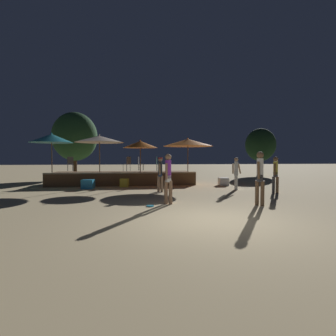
% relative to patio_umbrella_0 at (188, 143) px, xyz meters
% --- Properties ---
extents(ground_plane, '(120.00, 120.00, 0.00)m').
position_rel_patio_umbrella_0_xyz_m(ground_plane, '(-1.36, -8.82, -2.55)').
color(ground_plane, '#D1B784').
extents(wooden_deck, '(8.67, 3.08, 0.81)m').
position_rel_patio_umbrella_0_xyz_m(wooden_deck, '(-3.86, 1.39, -2.18)').
color(wooden_deck, brown).
rests_on(wooden_deck, ground).
extents(patio_umbrella_0, '(2.98, 2.98, 2.85)m').
position_rel_patio_umbrella_0_xyz_m(patio_umbrella_0, '(0.00, 0.00, 0.00)').
color(patio_umbrella_0, brown).
rests_on(patio_umbrella_0, ground).
extents(patio_umbrella_1, '(2.74, 2.74, 2.98)m').
position_rel_patio_umbrella_0_xyz_m(patio_umbrella_1, '(-5.16, 0.04, 0.16)').
color(patio_umbrella_1, brown).
rests_on(patio_umbrella_1, ground).
extents(patio_umbrella_2, '(2.02, 2.02, 2.70)m').
position_rel_patio_umbrella_0_xyz_m(patio_umbrella_2, '(-2.84, -0.01, -0.13)').
color(patio_umbrella_2, brown).
rests_on(patio_umbrella_2, ground).
extents(patio_umbrella_3, '(2.31, 2.31, 3.04)m').
position_rel_patio_umbrella_0_xyz_m(patio_umbrella_3, '(-7.72, -0.04, 0.17)').
color(patio_umbrella_3, brown).
rests_on(patio_umbrella_3, ground).
extents(cube_seat_0, '(0.57, 0.57, 0.45)m').
position_rel_patio_umbrella_0_xyz_m(cube_seat_0, '(2.08, -0.42, -2.32)').
color(cube_seat_0, white).
rests_on(cube_seat_0, ground).
extents(cube_seat_1, '(0.53, 0.53, 0.47)m').
position_rel_patio_umbrella_0_xyz_m(cube_seat_1, '(-3.75, -0.46, -2.31)').
color(cube_seat_1, yellow).
rests_on(cube_seat_1, ground).
extents(cube_seat_2, '(0.68, 0.68, 0.49)m').
position_rel_patio_umbrella_0_xyz_m(cube_seat_2, '(-5.65, -1.00, -2.30)').
color(cube_seat_2, '#2D9EDB').
rests_on(cube_seat_2, ground).
extents(person_0, '(0.38, 0.40, 1.69)m').
position_rel_patio_umbrella_0_xyz_m(person_0, '(3.20, -4.15, -1.64)').
color(person_0, brown).
rests_on(person_0, ground).
extents(person_1, '(0.39, 0.42, 1.84)m').
position_rel_patio_umbrella_0_xyz_m(person_1, '(0.92, -7.01, -1.52)').
color(person_1, brown).
rests_on(person_1, ground).
extents(person_2, '(0.47, 0.29, 1.66)m').
position_rel_patio_umbrella_0_xyz_m(person_2, '(1.93, -2.63, -1.66)').
color(person_2, white).
rests_on(person_2, ground).
extents(person_3, '(0.29, 0.43, 1.77)m').
position_rel_patio_umbrella_0_xyz_m(person_3, '(-2.13, -6.25, -1.57)').
color(person_3, '#997051').
rests_on(person_3, ground).
extents(person_4, '(0.28, 0.50, 1.66)m').
position_rel_patio_umbrella_0_xyz_m(person_4, '(-2.01, -2.82, -1.62)').
color(person_4, tan).
rests_on(person_4, ground).
extents(bistro_chair_0, '(0.48, 0.48, 0.90)m').
position_rel_patio_umbrella_0_xyz_m(bistro_chair_0, '(-3.57, 0.79, -1.19)').
color(bistro_chair_0, '#47474C').
rests_on(bistro_chair_0, wooden_deck).
extents(bistro_chair_1, '(0.41, 0.41, 0.90)m').
position_rel_patio_umbrella_0_xyz_m(bistro_chair_1, '(-1.68, 1.24, -1.19)').
color(bistro_chair_1, '#1E4C47').
rests_on(bistro_chair_1, wooden_deck).
extents(bistro_chair_2, '(0.42, 0.43, 0.90)m').
position_rel_patio_umbrella_0_xyz_m(bistro_chair_2, '(-7.16, 1.91, -1.19)').
color(bistro_chair_2, '#47474C').
rests_on(bistro_chair_2, wooden_deck).
extents(bistro_chair_3, '(0.42, 0.41, 0.90)m').
position_rel_patio_umbrella_0_xyz_m(bistro_chair_3, '(-2.79, 2.04, -1.19)').
color(bistro_chair_3, '#47474C').
rests_on(bistro_chair_3, wooden_deck).
extents(frisbee_disc, '(0.25, 0.25, 0.03)m').
position_rel_patio_umbrella_0_xyz_m(frisbee_disc, '(-2.80, -6.63, -2.53)').
color(frisbee_disc, '#33B2D8').
rests_on(frisbee_disc, ground).
extents(background_tree_0, '(3.49, 3.49, 5.26)m').
position_rel_patio_umbrella_0_xyz_m(background_tree_0, '(-7.74, 6.40, 0.78)').
color(background_tree_0, '#3D2B1C').
rests_on(background_tree_0, ground).
extents(background_tree_1, '(2.84, 2.84, 4.47)m').
position_rel_patio_umbrella_0_xyz_m(background_tree_1, '(9.04, 8.31, 0.35)').
color(background_tree_1, '#3D2B1C').
rests_on(background_tree_1, ground).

